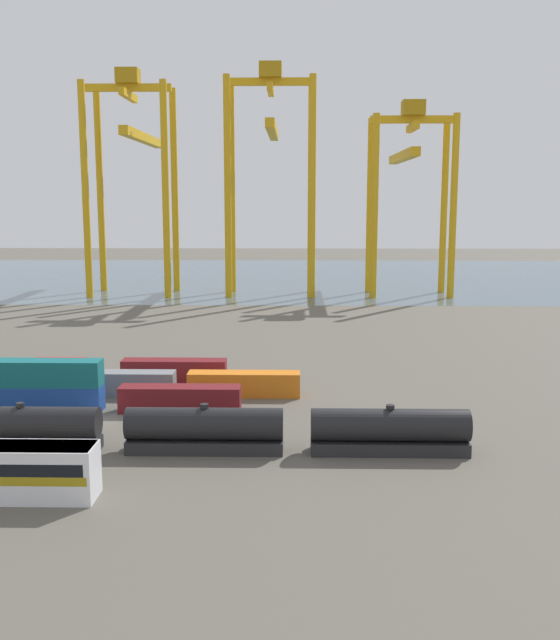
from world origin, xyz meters
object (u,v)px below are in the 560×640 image
freight_tank_row (113,429)px  shipping_container_14 (174,371)px  shipping_container_13 (59,370)px  gantry_crane_east (409,177)px  gantry_crane_west (134,160)px  gantry_crane_central (271,157)px

freight_tank_row → shipping_container_14: bearing=87.0°
shipping_container_14 → freight_tank_row: bearing=-93.0°
shipping_container_13 → gantry_crane_east: 100.94m
freight_tank_row → gantry_crane_east: bearing=69.0°
gantry_crane_west → gantry_crane_central: (30.70, -0.80, 0.55)m
shipping_container_13 → shipping_container_14: size_ratio=0.50×
gantry_crane_west → shipping_container_13: bearing=-84.2°
gantry_crane_west → gantry_crane_central: size_ratio=0.98×
freight_tank_row → shipping_container_14: freight_tank_row is taller
gantry_crane_west → freight_tank_row: bearing=-79.0°
freight_tank_row → gantry_crane_central: bearing=84.6°
gantry_crane_east → gantry_crane_central: bearing=-179.2°
shipping_container_14 → gantry_crane_central: bearing=83.9°
gantry_crane_west → gantry_crane_east: gantry_crane_west is taller
freight_tank_row → gantry_crane_west: gantry_crane_west is taller
shipping_container_14 → gantry_crane_west: size_ratio=0.25×
gantry_crane_west → gantry_crane_east: 61.51m
gantry_crane_west → shipping_container_14: bearing=-75.1°
gantry_crane_central → gantry_crane_east: size_ratio=1.19×
gantry_crane_central → gantry_crane_west: bearing=178.5°
freight_tank_row → gantry_crane_west: (-20.77, 106.44, 27.90)m
gantry_crane_central → gantry_crane_east: gantry_crane_central is taller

